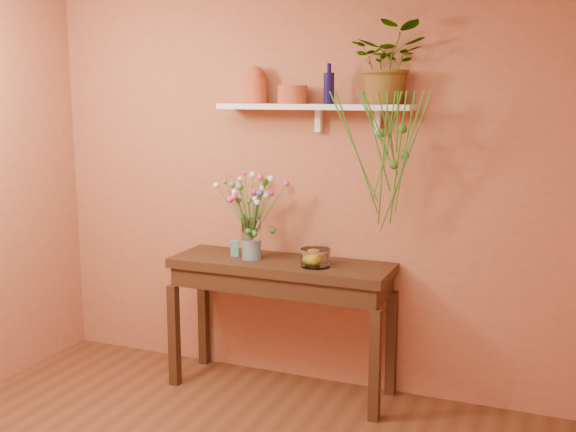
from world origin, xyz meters
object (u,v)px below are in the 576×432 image
(sideboard, at_px, (281,280))
(glass_vase, at_px, (251,242))
(spider_plant, at_px, (389,63))
(bouquet, at_px, (252,198))
(terracotta_jug, at_px, (256,86))
(glass_bowl, at_px, (316,258))
(blue_bottle, at_px, (329,88))

(sideboard, height_order, glass_vase, glass_vase)
(sideboard, bearing_deg, spider_plant, 13.15)
(spider_plant, bearing_deg, bouquet, -168.66)
(glass_vase, bearing_deg, spider_plant, 11.51)
(terracotta_jug, distance_m, glass_bowl, 1.23)
(bouquet, bearing_deg, spider_plant, 11.34)
(terracotta_jug, xyz_separation_m, spider_plant, (0.91, -0.00, 0.13))
(sideboard, distance_m, spider_plant, 1.57)
(bouquet, bearing_deg, sideboard, 5.10)
(blue_bottle, relative_size, bouquet, 0.52)
(spider_plant, distance_m, glass_bowl, 1.31)
(glass_vase, distance_m, bouquet, 0.30)
(blue_bottle, distance_m, bouquet, 0.88)
(terracotta_jug, distance_m, spider_plant, 0.92)
(terracotta_jug, xyz_separation_m, bouquet, (0.05, -0.18, -0.74))
(sideboard, relative_size, terracotta_jug, 6.03)
(terracotta_jug, bearing_deg, sideboard, -32.82)
(glass_vase, xyz_separation_m, glass_bowl, (0.47, -0.03, -0.06))
(glass_vase, height_order, glass_bowl, glass_vase)
(glass_vase, bearing_deg, sideboard, 6.10)
(blue_bottle, distance_m, glass_bowl, 1.09)
(terracotta_jug, bearing_deg, spider_plant, -0.26)
(spider_plant, relative_size, bouquet, 1.02)
(glass_vase, relative_size, glass_bowl, 1.41)
(terracotta_jug, height_order, spider_plant, spider_plant)
(bouquet, bearing_deg, glass_vase, -151.74)
(glass_vase, height_order, bouquet, bouquet)
(spider_plant, relative_size, glass_vase, 1.85)
(spider_plant, height_order, glass_vase, spider_plant)
(blue_bottle, height_order, glass_vase, blue_bottle)
(terracotta_jug, distance_m, blue_bottle, 0.54)
(spider_plant, distance_m, glass_vase, 1.46)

